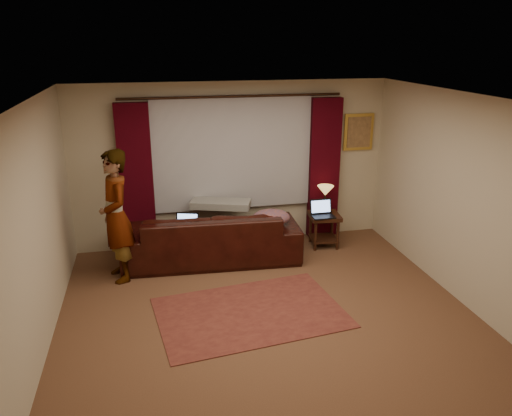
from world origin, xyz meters
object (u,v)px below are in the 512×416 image
(sofa, at_px, (211,227))
(tiffany_lamp, at_px, (325,198))
(laptop_sofa, at_px, (186,224))
(person, at_px, (116,216))
(end_table, at_px, (324,230))
(laptop_table, at_px, (323,209))

(sofa, relative_size, tiffany_lamp, 6.19)
(sofa, distance_m, tiffany_lamp, 1.93)
(laptop_sofa, xyz_separation_m, person, (-0.94, -0.23, 0.27))
(end_table, bearing_deg, sofa, -176.00)
(end_table, bearing_deg, person, -171.34)
(sofa, bearing_deg, tiffany_lamp, -168.52)
(laptop_sofa, bearing_deg, person, -149.73)
(laptop_sofa, height_order, tiffany_lamp, tiffany_lamp)
(sofa, relative_size, end_table, 4.84)
(sofa, height_order, laptop_sofa, sofa)
(sofa, height_order, laptop_table, sofa)
(tiffany_lamp, relative_size, person, 0.23)
(laptop_sofa, relative_size, end_table, 0.67)
(sofa, xyz_separation_m, laptop_sofa, (-0.38, -0.13, 0.12))
(tiffany_lamp, bearing_deg, laptop_sofa, -169.85)
(sofa, bearing_deg, end_table, -172.94)
(tiffany_lamp, xyz_separation_m, person, (-3.22, -0.64, 0.16))
(end_table, bearing_deg, tiffany_lamp, 71.36)
(laptop_sofa, relative_size, person, 0.20)
(sofa, height_order, person, person)
(laptop_sofa, distance_m, end_table, 2.28)
(laptop_table, bearing_deg, laptop_sofa, -176.58)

